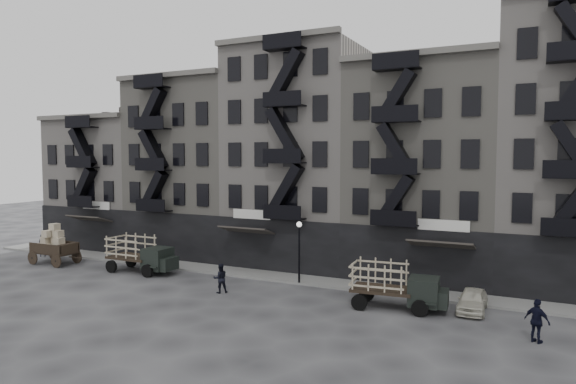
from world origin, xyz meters
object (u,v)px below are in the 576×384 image
at_px(wagon, 53,241).
at_px(car_east, 472,300).
at_px(pedestrian_west, 43,245).
at_px(stake_truck_east, 396,282).
at_px(stake_truck_west, 140,252).
at_px(pedestrian_mid, 220,278).
at_px(horse, 53,247).
at_px(policeman, 537,321).

relative_size(wagon, car_east, 1.04).
bearing_deg(pedestrian_west, stake_truck_east, -59.93).
xyz_separation_m(wagon, car_east, (31.82, 1.45, -1.21)).
xyz_separation_m(stake_truck_east, car_east, (3.98, 1.44, -0.89)).
distance_m(stake_truck_west, car_east, 23.42).
distance_m(wagon, pedestrian_mid, 17.08).
relative_size(stake_truck_west, stake_truck_east, 1.00).
bearing_deg(wagon, stake_truck_east, 0.87).
bearing_deg(pedestrian_west, wagon, -83.25).
bearing_deg(horse, wagon, -117.14).
bearing_deg(policeman, horse, 22.38).
xyz_separation_m(horse, car_east, (34.24, -0.47, -0.19)).
height_order(stake_truck_west, pedestrian_mid, stake_truck_west).
bearing_deg(stake_truck_west, car_east, 1.32).
relative_size(wagon, stake_truck_west, 0.70).
relative_size(pedestrian_west, policeman, 0.92).
bearing_deg(horse, stake_truck_east, -82.29).
bearing_deg(pedestrian_west, car_east, -57.25).
height_order(wagon, stake_truck_east, wagon).
relative_size(stake_truck_east, policeman, 2.65).
distance_m(wagon, stake_truck_east, 27.84).
distance_m(horse, stake_truck_west, 10.94).
bearing_deg(wagon, pedestrian_west, 154.38).
bearing_deg(stake_truck_west, horse, 173.30).
distance_m(stake_truck_west, pedestrian_mid, 8.86).
xyz_separation_m(stake_truck_west, policeman, (26.65, -3.07, -0.53)).
distance_m(car_east, policeman, 5.02).
relative_size(stake_truck_west, pedestrian_mid, 2.92).
bearing_deg(pedestrian_west, horse, -46.59).
bearing_deg(stake_truck_west, wagon, -175.48).
height_order(stake_truck_west, car_east, stake_truck_west).
xyz_separation_m(stake_truck_west, pedestrian_west, (-11.90, 1.00, -0.61)).
distance_m(horse, policeman, 37.74).
xyz_separation_m(horse, wagon, (2.42, -1.92, 1.02)).
bearing_deg(pedestrian_mid, car_east, 146.93).
distance_m(pedestrian_mid, policeman, 18.11).
bearing_deg(stake_truck_west, policeman, -7.03).
bearing_deg(stake_truck_east, policeman, -23.39).
bearing_deg(pedestrian_mid, stake_truck_east, 143.58).
relative_size(horse, pedestrian_west, 1.03).
bearing_deg(policeman, pedestrian_mid, 26.14).
distance_m(horse, wagon, 3.25).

